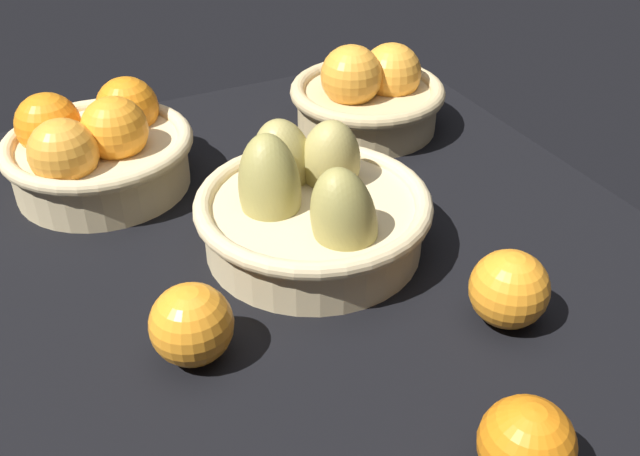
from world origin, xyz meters
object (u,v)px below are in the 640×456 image
loose_orange_front_gap (509,289)px  loose_orange_back_gap (192,325)px  basket_near_right (368,96)px  loose_orange_side_gap (521,447)px  basket_far_right (97,148)px  basket_center_pears (311,208)px

loose_orange_front_gap → loose_orange_back_gap: bearing=73.5°
basket_near_right → loose_orange_side_gap: bearing=161.8°
basket_far_right → loose_orange_back_gap: size_ratio=3.02×
loose_orange_side_gap → loose_orange_front_gap: bearing=-35.2°
loose_orange_back_gap → loose_orange_side_gap: size_ratio=1.04×
basket_center_pears → loose_orange_back_gap: (-10.69, 16.69, -1.01)cm
loose_orange_back_gap → basket_near_right: bearing=-47.6°
loose_orange_back_gap → loose_orange_front_gap: bearing=-106.5°
basket_near_right → basket_far_right: bearing=89.2°
loose_orange_front_gap → loose_orange_side_gap: 18.01cm
basket_far_right → loose_orange_back_gap: (-33.22, -0.94, -1.39)cm
basket_center_pears → basket_near_right: (22.02, -19.18, -0.03)cm
loose_orange_back_gap → loose_orange_side_gap: loose_orange_back_gap is taller
basket_center_pears → basket_far_right: 28.61cm
loose_orange_back_gap → loose_orange_side_gap: bearing=-142.6°
basket_center_pears → loose_orange_back_gap: bearing=122.6°
loose_orange_front_gap → loose_orange_back_gap: 29.18cm
basket_near_right → loose_orange_side_gap: (-55.73, 18.28, -1.12)cm
loose_orange_front_gap → loose_orange_side_gap: size_ratio=1.04×
loose_orange_front_gap → basket_near_right: bearing=-10.9°
basket_center_pears → loose_orange_front_gap: basket_center_pears is taller
loose_orange_side_gap → basket_near_right: bearing=-18.2°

